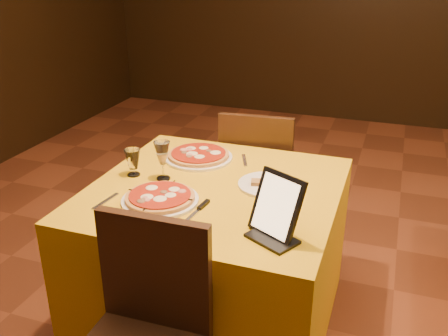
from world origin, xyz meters
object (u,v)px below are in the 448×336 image
(main_table, at_px, (216,257))
(tablet, at_px, (277,205))
(chair_main_far, at_px, (261,178))
(water_glass, at_px, (133,163))
(pizza_far, at_px, (199,156))
(pizza_near, at_px, (160,198))
(wine_glass, at_px, (163,160))

(main_table, distance_m, tablet, 0.68)
(chair_main_far, relative_size, water_glass, 7.00)
(pizza_far, relative_size, water_glass, 2.69)
(pizza_far, bearing_deg, tablet, -46.75)
(main_table, distance_m, chair_main_far, 0.80)
(main_table, bearing_deg, tablet, -40.31)
(pizza_near, distance_m, tablet, 0.55)
(chair_main_far, relative_size, pizza_near, 2.76)
(pizza_far, xyz_separation_m, tablet, (0.56, -0.59, 0.10))
(main_table, relative_size, wine_glass, 5.79)
(chair_main_far, relative_size, pizza_far, 2.60)
(water_glass, height_order, tablet, tablet)
(tablet, bearing_deg, water_glass, -173.04)
(pizza_far, xyz_separation_m, water_glass, (-0.21, -0.29, 0.05))
(pizza_far, bearing_deg, pizza_near, -86.75)
(water_glass, relative_size, tablet, 0.53)
(pizza_near, height_order, tablet, tablet)
(chair_main_far, distance_m, wine_glass, 0.92)
(wine_glass, height_order, tablet, tablet)
(pizza_far, bearing_deg, water_glass, -125.97)
(chair_main_far, distance_m, pizza_far, 0.62)
(wine_glass, bearing_deg, pizza_far, 77.89)
(chair_main_far, bearing_deg, pizza_near, 75.87)
(pizza_near, relative_size, tablet, 1.35)
(chair_main_far, xyz_separation_m, wine_glass, (-0.26, -0.79, 0.39))
(pizza_near, bearing_deg, water_glass, 139.43)
(pizza_far, distance_m, water_glass, 0.37)
(pizza_near, distance_m, pizza_far, 0.50)
(pizza_near, bearing_deg, chair_main_far, 80.37)
(pizza_far, bearing_deg, main_table, -55.39)
(tablet, bearing_deg, pizza_near, -161.63)
(chair_main_far, xyz_separation_m, water_glass, (-0.41, -0.80, 0.36))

